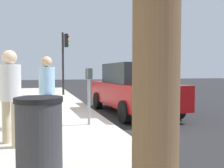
{
  "coord_description": "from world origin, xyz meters",
  "views": [
    {
      "loc": [
        -6.17,
        1.77,
        1.47
      ],
      "look_at": [
        -0.53,
        0.02,
        1.17
      ],
      "focal_mm": 37.11,
      "sensor_mm": 36.0,
      "label": 1
    }
  ],
  "objects_px": {
    "parking_meter": "(89,84)",
    "pedestrian_bystander": "(10,90)",
    "traffic_signal": "(65,53)",
    "trash_bin": "(39,137)",
    "pedestrian_at_meter": "(47,86)",
    "parked_sedan_near": "(133,88)"
  },
  "relations": [
    {
      "from": "parking_meter",
      "to": "pedestrian_bystander",
      "type": "bearing_deg",
      "value": 125.57
    },
    {
      "from": "traffic_signal",
      "to": "trash_bin",
      "type": "height_order",
      "value": "traffic_signal"
    },
    {
      "from": "pedestrian_bystander",
      "to": "parked_sedan_near",
      "type": "distance_m",
      "value": 4.78
    },
    {
      "from": "parking_meter",
      "to": "parked_sedan_near",
      "type": "bearing_deg",
      "value": -46.06
    },
    {
      "from": "traffic_signal",
      "to": "trash_bin",
      "type": "relative_size",
      "value": 3.56
    },
    {
      "from": "trash_bin",
      "to": "traffic_signal",
      "type": "bearing_deg",
      "value": -7.39
    },
    {
      "from": "pedestrian_at_meter",
      "to": "parked_sedan_near",
      "type": "distance_m",
      "value": 3.54
    },
    {
      "from": "pedestrian_at_meter",
      "to": "pedestrian_bystander",
      "type": "distance_m",
      "value": 1.37
    },
    {
      "from": "pedestrian_at_meter",
      "to": "traffic_signal",
      "type": "distance_m",
      "value": 8.23
    },
    {
      "from": "parking_meter",
      "to": "traffic_signal",
      "type": "distance_m",
      "value": 8.13
    },
    {
      "from": "parked_sedan_near",
      "to": "parking_meter",
      "type": "bearing_deg",
      "value": 133.94
    },
    {
      "from": "pedestrian_bystander",
      "to": "trash_bin",
      "type": "bearing_deg",
      "value": -103.25
    },
    {
      "from": "pedestrian_bystander",
      "to": "parked_sedan_near",
      "type": "bearing_deg",
      "value": 8.81
    },
    {
      "from": "parking_meter",
      "to": "pedestrian_at_meter",
      "type": "distance_m",
      "value": 1.01
    },
    {
      "from": "parked_sedan_near",
      "to": "trash_bin",
      "type": "bearing_deg",
      "value": 145.6
    },
    {
      "from": "pedestrian_bystander",
      "to": "pedestrian_at_meter",
      "type": "bearing_deg",
      "value": 29.45
    },
    {
      "from": "pedestrian_at_meter",
      "to": "pedestrian_bystander",
      "type": "relative_size",
      "value": 0.99
    },
    {
      "from": "pedestrian_bystander",
      "to": "traffic_signal",
      "type": "relative_size",
      "value": 0.47
    },
    {
      "from": "parking_meter",
      "to": "pedestrian_bystander",
      "type": "distance_m",
      "value": 2.06
    },
    {
      "from": "pedestrian_at_meter",
      "to": "pedestrian_bystander",
      "type": "height_order",
      "value": "pedestrian_bystander"
    },
    {
      "from": "pedestrian_bystander",
      "to": "trash_bin",
      "type": "relative_size",
      "value": 1.69
    },
    {
      "from": "pedestrian_at_meter",
      "to": "parked_sedan_near",
      "type": "relative_size",
      "value": 0.38
    }
  ]
}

